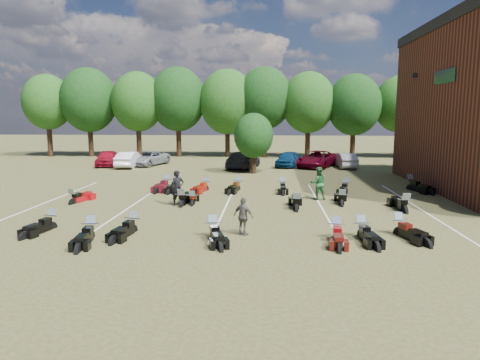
# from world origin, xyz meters

# --- Properties ---
(ground) EXTENTS (160.00, 160.00, 0.00)m
(ground) POSITION_xyz_m (0.00, 0.00, 0.00)
(ground) COLOR brown
(ground) RESTS_ON ground
(car_0) EXTENTS (2.53, 4.58, 1.47)m
(car_0) POSITION_xyz_m (-15.92, 19.76, 0.74)
(car_0) COLOR maroon
(car_0) RESTS_ON ground
(car_1) EXTENTS (1.61, 4.43, 1.45)m
(car_1) POSITION_xyz_m (-13.47, 18.82, 0.73)
(car_1) COLOR white
(car_1) RESTS_ON ground
(car_2) EXTENTS (3.68, 5.36, 1.36)m
(car_2) POSITION_xyz_m (-12.17, 20.44, 0.68)
(car_2) COLOR gray
(car_2) RESTS_ON ground
(car_3) EXTENTS (3.25, 5.61, 1.53)m
(car_3) POSITION_xyz_m (-3.05, 18.65, 0.76)
(car_3) COLOR black
(car_3) RESTS_ON ground
(car_4) EXTENTS (2.88, 4.58, 1.45)m
(car_4) POSITION_xyz_m (1.08, 20.22, 0.73)
(car_4) COLOR navy
(car_4) RESTS_ON ground
(car_5) EXTENTS (1.57, 4.13, 1.35)m
(car_5) POSITION_xyz_m (6.24, 19.74, 0.67)
(car_5) COLOR #B6B7B1
(car_5) RESTS_ON ground
(car_6) EXTENTS (4.53, 5.95, 1.50)m
(car_6) POSITION_xyz_m (3.68, 19.98, 0.75)
(car_6) COLOR #61051B
(car_6) RESTS_ON ground
(car_7) EXTENTS (2.40, 4.97, 1.39)m
(car_7) POSITION_xyz_m (14.92, 19.96, 0.70)
(car_7) COLOR #333337
(car_7) RESTS_ON ground
(person_black) EXTENTS (0.81, 0.71, 1.87)m
(person_black) POSITION_xyz_m (-5.58, 2.68, 0.94)
(person_black) COLOR black
(person_black) RESTS_ON ground
(person_green) EXTENTS (0.99, 0.82, 1.88)m
(person_green) POSITION_xyz_m (2.04, 4.74, 0.94)
(person_green) COLOR #225C2C
(person_green) RESTS_ON ground
(person_grey) EXTENTS (0.98, 0.80, 1.56)m
(person_grey) POSITION_xyz_m (-1.76, -2.79, 0.78)
(person_grey) COLOR #544F48
(person_grey) RESTS_ON ground
(motorcycle_0) EXTENTS (1.09, 2.23, 1.19)m
(motorcycle_0) POSITION_xyz_m (-9.93, -2.38, 0.00)
(motorcycle_0) COLOR black
(motorcycle_0) RESTS_ON ground
(motorcycle_1) EXTENTS (1.04, 2.30, 1.24)m
(motorcycle_1) POSITION_xyz_m (-6.32, -2.69, 0.00)
(motorcycle_1) COLOR black
(motorcycle_1) RESTS_ON ground
(motorcycle_2) EXTENTS (1.01, 2.34, 1.26)m
(motorcycle_2) POSITION_xyz_m (-7.65, -3.71, 0.00)
(motorcycle_2) COLOR black
(motorcycle_2) RESTS_ON ground
(motorcycle_3) EXTENTS (1.32, 2.36, 1.25)m
(motorcycle_3) POSITION_xyz_m (-2.93, -3.22, 0.00)
(motorcycle_3) COLOR black
(motorcycle_3) RESTS_ON ground
(motorcycle_4) EXTENTS (0.98, 2.28, 1.23)m
(motorcycle_4) POSITION_xyz_m (2.88, -2.82, 0.00)
(motorcycle_4) COLOR black
(motorcycle_4) RESTS_ON ground
(motorcycle_5) EXTENTS (1.39, 2.35, 1.25)m
(motorcycle_5) POSITION_xyz_m (4.49, -2.33, 0.00)
(motorcycle_5) COLOR black
(motorcycle_5) RESTS_ON ground
(motorcycle_6) EXTENTS (0.89, 2.26, 1.23)m
(motorcycle_6) POSITION_xyz_m (1.87, -3.07, 0.00)
(motorcycle_6) COLOR #4B0F0A
(motorcycle_6) RESTS_ON ground
(motorcycle_7) EXTENTS (1.22, 2.24, 1.19)m
(motorcycle_7) POSITION_xyz_m (-11.32, 2.64, 0.00)
(motorcycle_7) COLOR #9D0B10
(motorcycle_7) RESTS_ON ground
(motorcycle_8) EXTENTS (0.82, 2.06, 1.12)m
(motorcycle_8) POSITION_xyz_m (-4.82, 2.71, 0.00)
(motorcycle_8) COLOR black
(motorcycle_8) RESTS_ON ground
(motorcycle_9) EXTENTS (0.89, 2.43, 1.33)m
(motorcycle_9) POSITION_xyz_m (-5.32, 2.41, 0.00)
(motorcycle_9) COLOR black
(motorcycle_9) RESTS_ON ground
(motorcycle_11) EXTENTS (0.80, 2.42, 1.35)m
(motorcycle_11) POSITION_xyz_m (0.64, 1.76, 0.00)
(motorcycle_11) COLOR black
(motorcycle_11) RESTS_ON ground
(motorcycle_12) EXTENTS (0.96, 2.36, 1.28)m
(motorcycle_12) POSITION_xyz_m (3.12, 3.12, 0.00)
(motorcycle_12) COLOR black
(motorcycle_12) RESTS_ON ground
(motorcycle_13) EXTENTS (0.85, 2.50, 1.38)m
(motorcycle_13) POSITION_xyz_m (5.96, 1.73, 0.00)
(motorcycle_13) COLOR black
(motorcycle_13) RESTS_ON ground
(motorcycle_14) EXTENTS (1.09, 2.45, 1.32)m
(motorcycle_14) POSITION_xyz_m (-7.39, 7.69, 0.00)
(motorcycle_14) COLOR #510B16
(motorcycle_14) RESTS_ON ground
(motorcycle_15) EXTENTS (1.32, 2.28, 1.21)m
(motorcycle_15) POSITION_xyz_m (-4.74, 7.21, 0.00)
(motorcycle_15) COLOR maroon
(motorcycle_15) RESTS_ON ground
(motorcycle_16) EXTENTS (0.93, 2.27, 1.23)m
(motorcycle_16) POSITION_xyz_m (-6.64, 7.38, 0.00)
(motorcycle_16) COLOR black
(motorcycle_16) RESTS_ON ground
(motorcycle_17) EXTENTS (1.24, 2.33, 1.24)m
(motorcycle_17) POSITION_xyz_m (-2.71, 7.47, 0.00)
(motorcycle_17) COLOR black
(motorcycle_17) RESTS_ON ground
(motorcycle_18) EXTENTS (0.68, 2.13, 1.19)m
(motorcycle_18) POSITION_xyz_m (0.13, 7.52, 0.00)
(motorcycle_18) COLOR black
(motorcycle_18) RESTS_ON ground
(motorcycle_19) EXTENTS (1.33, 2.25, 1.19)m
(motorcycle_19) POSITION_xyz_m (4.09, 7.49, 0.00)
(motorcycle_19) COLOR black
(motorcycle_19) RESTS_ON ground
(motorcycle_20) EXTENTS (1.58, 2.59, 1.38)m
(motorcycle_20) POSITION_xyz_m (8.37, 8.33, 0.00)
(motorcycle_20) COLOR black
(motorcycle_20) RESTS_ON ground
(tree_line) EXTENTS (56.00, 6.00, 9.79)m
(tree_line) POSITION_xyz_m (-1.00, 29.00, 6.31)
(tree_line) COLOR black
(tree_line) RESTS_ON ground
(young_tree_midfield) EXTENTS (3.20, 3.20, 4.70)m
(young_tree_midfield) POSITION_xyz_m (-2.00, 15.50, 3.09)
(young_tree_midfield) COLOR black
(young_tree_midfield) RESTS_ON ground
(parking_lines) EXTENTS (20.10, 14.00, 0.01)m
(parking_lines) POSITION_xyz_m (-3.00, 3.00, 0.01)
(parking_lines) COLOR silver
(parking_lines) RESTS_ON ground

